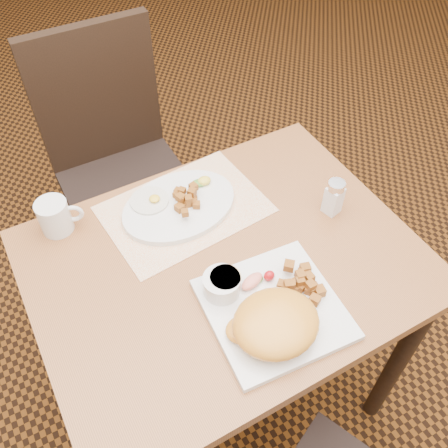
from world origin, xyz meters
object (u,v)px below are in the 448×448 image
(plate_oval, at_px, (179,206))
(coffee_mug, at_px, (55,216))
(table, at_px, (226,286))
(chair_far, at_px, (117,157))
(salt_shaker, at_px, (334,197))
(plate_square, at_px, (274,309))

(plate_oval, bearing_deg, coffee_mug, 163.56)
(table, bearing_deg, chair_far, 92.82)
(table, distance_m, salt_shaker, 0.35)
(chair_far, relative_size, plate_square, 3.46)
(chair_far, height_order, salt_shaker, chair_far)
(plate_square, height_order, coffee_mug, coffee_mug)
(plate_oval, distance_m, salt_shaker, 0.39)
(table, height_order, salt_shaker, salt_shaker)
(chair_far, bearing_deg, plate_square, 94.40)
(chair_far, relative_size, coffee_mug, 9.02)
(table, relative_size, chair_far, 0.93)
(plate_square, distance_m, salt_shaker, 0.34)
(plate_oval, relative_size, salt_shaker, 3.05)
(salt_shaker, relative_size, coffee_mug, 0.93)
(plate_square, height_order, salt_shaker, salt_shaker)
(coffee_mug, bearing_deg, plate_oval, -16.44)
(plate_square, height_order, plate_oval, plate_oval)
(table, xyz_separation_m, chair_far, (-0.04, 0.72, -0.10))
(coffee_mug, bearing_deg, chair_far, 56.83)
(table, height_order, coffee_mug, coffee_mug)
(table, bearing_deg, salt_shaker, 1.29)
(plate_oval, bearing_deg, chair_far, 91.15)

